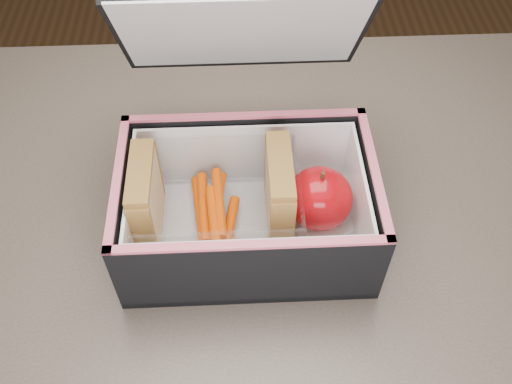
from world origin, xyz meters
TOP-DOWN VIEW (x-y plane):
  - kitchen_table at (0.00, 0.00)m, footprint 1.20×0.80m
  - lunch_bag at (-0.05, 0.03)m, footprint 0.27×0.28m
  - plastic_tub at (-0.08, 0.03)m, footprint 0.19×0.13m
  - sandwich_left at (-0.16, 0.03)m, footprint 0.02×0.09m
  - sandwich_right at (-0.01, 0.03)m, footprint 0.03×0.09m
  - carrot_sticks at (-0.09, 0.03)m, footprint 0.06×0.14m
  - paper_napkin at (0.03, 0.04)m, footprint 0.09×0.09m
  - red_apple at (0.03, 0.04)m, footprint 0.08×0.08m

SIDE VIEW (x-z plane):
  - kitchen_table at x=0.00m, z-range 0.28..1.03m
  - paper_napkin at x=0.03m, z-range 0.76..0.77m
  - carrot_sticks at x=-0.09m, z-range 0.77..0.80m
  - plastic_tub at x=-0.08m, z-range 0.76..0.84m
  - red_apple at x=0.03m, z-range 0.76..0.84m
  - lunch_bag at x=-0.05m, z-range 0.68..0.94m
  - sandwich_left at x=-0.16m, z-range 0.77..0.86m
  - sandwich_right at x=-0.01m, z-range 0.77..0.87m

